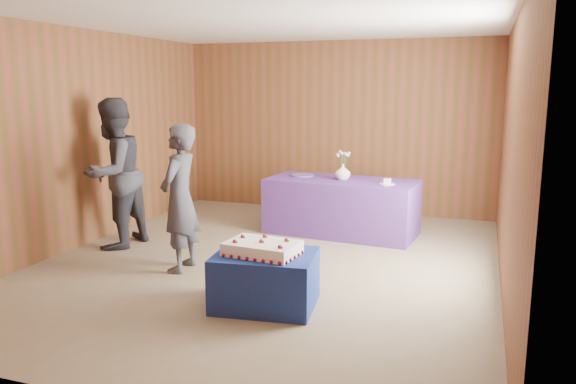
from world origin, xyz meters
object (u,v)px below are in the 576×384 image
at_px(sheet_cake, 262,248).
at_px(vase, 343,172).
at_px(cake_table, 265,280).
at_px(serving_table, 341,207).
at_px(guest_right, 114,174).
at_px(guest_left, 180,198).

xyz_separation_m(sheet_cake, vase, (0.06, 2.78, 0.30)).
height_order(cake_table, sheet_cake, sheet_cake).
bearing_deg(vase, cake_table, -90.93).
relative_size(serving_table, vase, 9.30).
bearing_deg(sheet_cake, serving_table, 94.71).
bearing_deg(guest_right, guest_left, 69.82).
distance_m(cake_table, guest_left, 1.52).
height_order(cake_table, guest_left, guest_left).
height_order(serving_table, guest_left, guest_left).
height_order(cake_table, serving_table, serving_table).
distance_m(vase, guest_left, 2.45).
relative_size(cake_table, serving_table, 0.45).
xyz_separation_m(serving_table, guest_right, (-2.52, -1.54, 0.55)).
bearing_deg(vase, guest_right, -148.82).
height_order(sheet_cake, guest_right, guest_right).
bearing_deg(sheet_cake, guest_left, 156.12).
bearing_deg(cake_table, guest_right, 146.88).
bearing_deg(guest_left, vase, 143.68).
bearing_deg(guest_right, sheet_cake, 66.91).
relative_size(cake_table, vase, 4.18).
bearing_deg(guest_right, cake_table, 67.61).
bearing_deg(guest_right, serving_table, 125.22).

